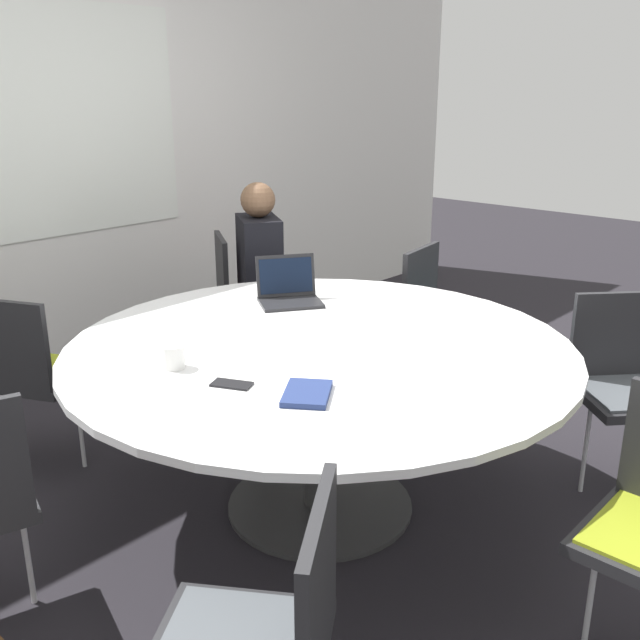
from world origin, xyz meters
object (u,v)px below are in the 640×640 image
at_px(spiral_notebook, 307,393).
at_px(cell_phone, 232,384).
at_px(chair_0, 243,290).
at_px(laptop, 288,291).
at_px(chair_3, 264,636).
at_px(chair_6, 440,310).
at_px(chair_1, 30,366).
at_px(chair_5, 626,376).
at_px(person_0, 262,269).
at_px(coffee_cup, 173,357).

height_order(spiral_notebook, cell_phone, spiral_notebook).
bearing_deg(chair_0, laptop, 3.66).
xyz_separation_m(chair_3, chair_6, (2.43, 1.10, 0.00)).
bearing_deg(cell_phone, chair_0, 47.17).
height_order(chair_1, chair_6, same).
bearing_deg(chair_1, chair_5, 14.04).
xyz_separation_m(chair_0, chair_3, (-1.95, -2.24, 0.00)).
bearing_deg(cell_phone, chair_1, 95.93).
xyz_separation_m(chair_5, chair_6, (0.28, 1.15, 0.00)).
height_order(person_0, laptop, person_0).
bearing_deg(chair_5, chair_0, -42.96).
distance_m(chair_1, spiral_notebook, 1.55).
distance_m(person_0, cell_phone, 1.80).
bearing_deg(chair_1, cell_phone, -19.63).
bearing_deg(spiral_notebook, chair_0, 53.94).
bearing_deg(person_0, cell_phone, -13.38).
distance_m(person_0, coffee_cup, 1.65).
height_order(chair_1, coffee_cup, chair_1).
height_order(person_0, spiral_notebook, person_0).
distance_m(chair_3, laptop, 1.97).
xyz_separation_m(chair_1, cell_phone, (0.13, -1.26, 0.23)).
bearing_deg(chair_3, chair_0, 15.09).
bearing_deg(person_0, chair_6, 64.45).
bearing_deg(chair_5, spiral_notebook, 21.49).
bearing_deg(laptop, chair_5, -28.83).
bearing_deg(chair_3, chair_1, 43.67).
distance_m(chair_6, cell_phone, 1.90).
height_order(chair_5, person_0, person_0).
distance_m(chair_3, spiral_notebook, 0.88).
relative_size(chair_6, spiral_notebook, 3.38).
relative_size(chair_0, cell_phone, 5.58).
height_order(chair_0, spiral_notebook, chair_0).
height_order(chair_3, laptop, laptop).
bearing_deg(coffee_cup, cell_phone, -82.95).
bearing_deg(coffee_cup, chair_0, 40.43).
height_order(laptop, cell_phone, laptop).
relative_size(chair_5, cell_phone, 5.58).
relative_size(chair_5, coffee_cup, 9.95).
distance_m(chair_5, person_0, 2.07).
bearing_deg(chair_3, cell_phone, 18.96).
distance_m(person_0, spiral_notebook, 1.92).
distance_m(chair_3, chair_5, 2.15).
xyz_separation_m(chair_1, person_0, (1.44, -0.02, 0.19)).
bearing_deg(laptop, spiral_notebook, -98.86).
distance_m(chair_6, person_0, 1.06).
bearing_deg(spiral_notebook, chair_1, 99.00).
height_order(chair_1, chair_3, same).
bearing_deg(coffee_cup, chair_1, 95.60).
bearing_deg(chair_6, cell_phone, 1.21).
xyz_separation_m(chair_1, spiral_notebook, (0.24, -1.51, 0.24)).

